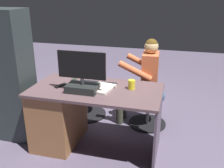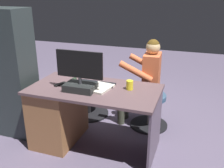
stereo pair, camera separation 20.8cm
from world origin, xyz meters
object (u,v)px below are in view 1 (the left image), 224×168
computer_mouse (74,80)px  office_chair_teddy (86,99)px  person (143,76)px  keyboard (98,84)px  monitor (82,79)px  visitor_chair (148,106)px  cup (132,85)px  tv_remote (61,85)px  teddy_bear (86,76)px  desk (67,112)px

computer_mouse → office_chair_teddy: 0.78m
person → keyboard: bearing=52.4°
monitor → visitor_chair: monitor is taller
cup → tv_remote: size_ratio=0.69×
office_chair_teddy → person: (-0.82, 0.05, 0.44)m
cup → teddy_bear: cup is taller
computer_mouse → person: person is taller
cup → office_chair_teddy: cup is taller
monitor → keyboard: size_ratio=1.23×
keyboard → person: (-0.44, -0.57, -0.06)m
cup → office_chair_teddy: (0.78, -0.64, -0.54)m
office_chair_teddy → visitor_chair: 0.91m
office_chair_teddy → person: bearing=176.8°
desk → keyboard: bearing=-161.9°
teddy_bear → person: (-0.82, 0.06, 0.09)m
teddy_bear → visitor_chair: bearing=176.1°
monitor → person: person is taller
keyboard → person: person is taller
desk → visitor_chair: 1.12m
monitor → computer_mouse: 0.35m
desk → visitor_chair: size_ratio=2.83×
visitor_chair → person: (0.09, -0.00, 0.42)m
tv_remote → office_chair_teddy: bearing=-69.1°
tv_remote → visitor_chair: 1.25m
desk → visitor_chair: (-0.88, -0.68, -0.13)m
computer_mouse → person: (-0.74, -0.54, -0.07)m
desk → cup: 0.85m
monitor → office_chair_teddy: bearing=-70.9°
cup → person: (-0.04, -0.59, -0.10)m
monitor → person: size_ratio=0.43×
cup → teddy_bear: size_ratio=0.33×
person → office_chair_teddy: bearing=-3.2°
computer_mouse → tv_remote: (0.08, 0.18, -0.01)m
keyboard → tv_remote: bearing=21.0°
computer_mouse → office_chair_teddy: computer_mouse is taller
computer_mouse → tv_remote: computer_mouse is taller
person → computer_mouse: bearing=36.1°
monitor → office_chair_teddy: (0.29, -0.84, -0.63)m
monitor → cup: monitor is taller
computer_mouse → office_chair_teddy: bearing=-81.9°
monitor → keyboard: 0.28m
visitor_chair → person: 0.43m
monitor → teddy_bear: monitor is taller
keyboard → computer_mouse: size_ratio=4.38×
tv_remote → person: person is taller
office_chair_teddy → person: size_ratio=0.48×
desk → cup: size_ratio=13.85×
monitor → computer_mouse: (0.21, -0.26, -0.12)m
teddy_bear → monitor: bearing=108.9°
keyboard → person: bearing=-127.6°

